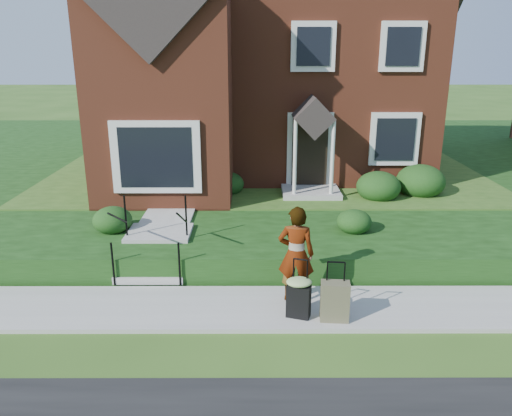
{
  "coord_description": "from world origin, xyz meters",
  "views": [
    {
      "loc": [
        -0.37,
        -8.1,
        4.55
      ],
      "look_at": [
        -0.35,
        2.0,
        1.31
      ],
      "focal_mm": 35.0,
      "sensor_mm": 36.0,
      "label": 1
    }
  ],
  "objects_px": {
    "front_steps": "(156,247)",
    "suitcase_olive": "(335,301)",
    "suitcase_black": "(299,295)",
    "woman": "(296,254)"
  },
  "relations": [
    {
      "from": "front_steps",
      "to": "suitcase_olive",
      "type": "bearing_deg",
      "value": -33.58
    },
    {
      "from": "front_steps",
      "to": "suitcase_black",
      "type": "relative_size",
      "value": 1.89
    },
    {
      "from": "suitcase_olive",
      "to": "suitcase_black",
      "type": "bearing_deg",
      "value": 174.86
    },
    {
      "from": "front_steps",
      "to": "suitcase_olive",
      "type": "distance_m",
      "value": 4.2
    },
    {
      "from": "suitcase_black",
      "to": "suitcase_olive",
      "type": "xyz_separation_m",
      "value": [
        0.61,
        -0.11,
        -0.06
      ]
    },
    {
      "from": "woman",
      "to": "suitcase_olive",
      "type": "height_order",
      "value": "woman"
    },
    {
      "from": "suitcase_black",
      "to": "suitcase_olive",
      "type": "height_order",
      "value": "suitcase_black"
    },
    {
      "from": "front_steps",
      "to": "suitcase_black",
      "type": "bearing_deg",
      "value": -37.5
    },
    {
      "from": "suitcase_black",
      "to": "suitcase_olive",
      "type": "distance_m",
      "value": 0.62
    },
    {
      "from": "woman",
      "to": "suitcase_black",
      "type": "height_order",
      "value": "woman"
    }
  ]
}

